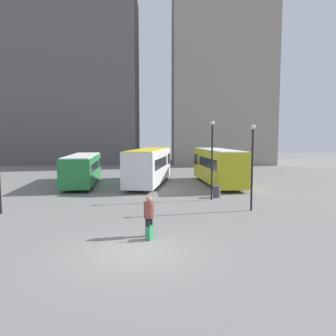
{
  "coord_description": "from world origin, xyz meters",
  "views": [
    {
      "loc": [
        0.95,
        -12.21,
        4.38
      ],
      "look_at": [
        1.53,
        13.62,
        1.96
      ],
      "focal_mm": 35.0,
      "sensor_mm": 36.0,
      "label": 1
    }
  ],
  "objects_px": {
    "bus_2": "(218,165)",
    "traveler": "(149,212)",
    "trash_bin": "(217,192)",
    "bus_1": "(150,165)",
    "suitcase": "(150,233)",
    "lamp_post_0": "(212,154)",
    "lamp_post_1": "(252,160)",
    "bus_0": "(83,168)"
  },
  "relations": [
    {
      "from": "trash_bin",
      "to": "bus_1",
      "type": "bearing_deg",
      "value": 126.68
    },
    {
      "from": "bus_2",
      "to": "lamp_post_1",
      "type": "relative_size",
      "value": 2.1
    },
    {
      "from": "bus_1",
      "to": "lamp_post_1",
      "type": "bearing_deg",
      "value": -141.59
    },
    {
      "from": "bus_2",
      "to": "lamp_post_0",
      "type": "relative_size",
      "value": 1.95
    },
    {
      "from": "bus_2",
      "to": "traveler",
      "type": "relative_size",
      "value": 5.97
    },
    {
      "from": "lamp_post_1",
      "to": "trash_bin",
      "type": "height_order",
      "value": "lamp_post_1"
    },
    {
      "from": "lamp_post_1",
      "to": "bus_0",
      "type": "bearing_deg",
      "value": 138.66
    },
    {
      "from": "bus_2",
      "to": "lamp_post_0",
      "type": "bearing_deg",
      "value": 162.17
    },
    {
      "from": "bus_0",
      "to": "bus_1",
      "type": "relative_size",
      "value": 0.92
    },
    {
      "from": "traveler",
      "to": "suitcase",
      "type": "distance_m",
      "value": 0.93
    },
    {
      "from": "suitcase",
      "to": "trash_bin",
      "type": "xyz_separation_m",
      "value": [
        4.58,
        9.86,
        0.13
      ]
    },
    {
      "from": "lamp_post_0",
      "to": "suitcase",
      "type": "bearing_deg",
      "value": -114.39
    },
    {
      "from": "traveler",
      "to": "trash_bin",
      "type": "height_order",
      "value": "traveler"
    },
    {
      "from": "suitcase",
      "to": "lamp_post_1",
      "type": "bearing_deg",
      "value": -24.15
    },
    {
      "from": "bus_1",
      "to": "trash_bin",
      "type": "distance_m",
      "value": 8.73
    },
    {
      "from": "suitcase",
      "to": "trash_bin",
      "type": "distance_m",
      "value": 10.87
    },
    {
      "from": "bus_1",
      "to": "traveler",
      "type": "bearing_deg",
      "value": -169.7
    },
    {
      "from": "bus_0",
      "to": "suitcase",
      "type": "bearing_deg",
      "value": -163.59
    },
    {
      "from": "trash_bin",
      "to": "lamp_post_0",
      "type": "bearing_deg",
      "value": -119.8
    },
    {
      "from": "bus_0",
      "to": "suitcase",
      "type": "relative_size",
      "value": 12.28
    },
    {
      "from": "bus_2",
      "to": "lamp_post_1",
      "type": "distance_m",
      "value": 11.14
    },
    {
      "from": "lamp_post_0",
      "to": "lamp_post_1",
      "type": "xyz_separation_m",
      "value": [
        1.86,
        -3.4,
        -0.2
      ]
    },
    {
      "from": "bus_0",
      "to": "lamp_post_0",
      "type": "relative_size",
      "value": 1.9
    },
    {
      "from": "bus_2",
      "to": "suitcase",
      "type": "bearing_deg",
      "value": 155.78
    },
    {
      "from": "bus_0",
      "to": "bus_1",
      "type": "bearing_deg",
      "value": -94.84
    },
    {
      "from": "bus_2",
      "to": "traveler",
      "type": "bearing_deg",
      "value": 155.04
    },
    {
      "from": "bus_1",
      "to": "traveler",
      "type": "relative_size",
      "value": 6.3
    },
    {
      "from": "bus_1",
      "to": "suitcase",
      "type": "height_order",
      "value": "bus_1"
    },
    {
      "from": "traveler",
      "to": "suitcase",
      "type": "xyz_separation_m",
      "value": [
        0.06,
        -0.51,
        -0.77
      ]
    },
    {
      "from": "bus_2",
      "to": "trash_bin",
      "type": "height_order",
      "value": "bus_2"
    },
    {
      "from": "bus_2",
      "to": "traveler",
      "type": "xyz_separation_m",
      "value": [
        -5.85,
        -16.07,
        -0.71
      ]
    },
    {
      "from": "traveler",
      "to": "lamp_post_0",
      "type": "distance_m",
      "value": 9.6
    },
    {
      "from": "bus_2",
      "to": "traveler",
      "type": "distance_m",
      "value": 17.12
    },
    {
      "from": "suitcase",
      "to": "bus_1",
      "type": "bearing_deg",
      "value": 24.73
    },
    {
      "from": "lamp_post_1",
      "to": "bus_1",
      "type": "bearing_deg",
      "value": 119.93
    },
    {
      "from": "bus_1",
      "to": "bus_2",
      "type": "height_order",
      "value": "bus_1"
    },
    {
      "from": "trash_bin",
      "to": "suitcase",
      "type": "bearing_deg",
      "value": -114.92
    },
    {
      "from": "bus_1",
      "to": "suitcase",
      "type": "relative_size",
      "value": 13.34
    },
    {
      "from": "bus_2",
      "to": "bus_0",
      "type": "bearing_deg",
      "value": 84.62
    },
    {
      "from": "bus_0",
      "to": "traveler",
      "type": "height_order",
      "value": "bus_0"
    },
    {
      "from": "suitcase",
      "to": "lamp_post_1",
      "type": "xyz_separation_m",
      "value": [
        5.91,
        5.52,
        2.76
      ]
    },
    {
      "from": "bus_0",
      "to": "suitcase",
      "type": "xyz_separation_m",
      "value": [
        6.78,
        -16.68,
        -1.21
      ]
    }
  ]
}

